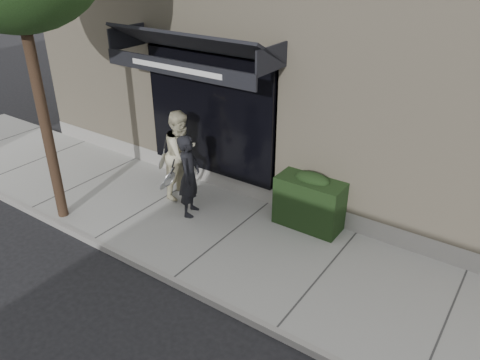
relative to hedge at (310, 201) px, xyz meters
The scene contains 7 objects.
ground 1.79m from the hedge, 131.35° to the right, with size 80.00×80.00×0.00m, color black.
sidewalk 1.77m from the hedge, 131.35° to the right, with size 20.00×3.00×0.12m, color #999A95.
curb 3.07m from the hedge, 111.45° to the right, with size 20.00×0.10×0.14m, color gray.
building_facade 4.39m from the hedge, 106.65° to the left, with size 14.30×8.04×5.64m.
hedge is the anchor object (origin of this frame).
pedestrian_front 2.44m from the hedge, 155.58° to the right, with size 0.79×0.81×1.71m.
pedestrian_back 2.92m from the hedge, behind, with size 0.85×1.03×1.92m.
Camera 1 is at (4.43, -5.96, 5.18)m, focal length 35.00 mm.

